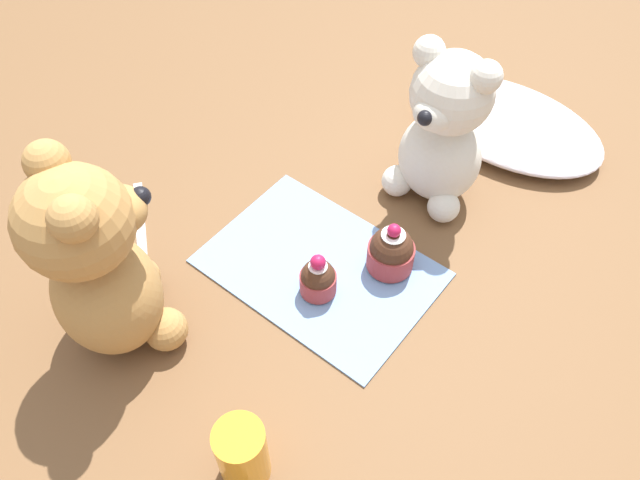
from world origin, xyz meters
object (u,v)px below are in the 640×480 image
at_px(teddy_bear_cream, 443,132).
at_px(juice_glass, 242,454).
at_px(cupcake_near_tan_bear, 318,278).
at_px(teddy_bear_tan, 99,265).
at_px(teaspoon, 140,218).
at_px(cupcake_near_cream_bear, 391,251).

xyz_separation_m(teddy_bear_cream, juice_glass, (0.06, -0.44, -0.07)).
height_order(cupcake_near_tan_bear, juice_glass, juice_glass).
relative_size(teddy_bear_tan, teaspoon, 1.93).
relative_size(cupcake_near_tan_bear, teaspoon, 0.48).
distance_m(cupcake_near_cream_bear, juice_glass, 0.30).
relative_size(cupcake_near_cream_bear, cupcake_near_tan_bear, 1.17).
bearing_deg(cupcake_near_tan_bear, cupcake_near_cream_bear, 61.42).
height_order(teddy_bear_tan, cupcake_near_tan_bear, teddy_bear_tan).
bearing_deg(teaspoon, cupcake_near_tan_bear, -129.56).
bearing_deg(juice_glass, teddy_bear_tan, 171.00).
height_order(teddy_bear_tan, teaspoon, teddy_bear_tan).
relative_size(teddy_bear_tan, juice_glass, 2.94).
height_order(teddy_bear_cream, cupcake_near_cream_bear, teddy_bear_cream).
xyz_separation_m(teddy_bear_cream, teddy_bear_tan, (-0.16, -0.40, 0.01)).
height_order(teddy_bear_cream, cupcake_near_tan_bear, teddy_bear_cream).
xyz_separation_m(teddy_bear_tan, teaspoon, (-0.12, 0.12, -0.12)).
bearing_deg(cupcake_near_tan_bear, teddy_bear_tan, -128.98).
bearing_deg(teddy_bear_tan, teaspoon, -25.39).
xyz_separation_m(teddy_bear_tan, juice_glass, (0.22, -0.03, -0.08)).
distance_m(cupcake_near_tan_bear, teaspoon, 0.27).
xyz_separation_m(teddy_bear_tan, cupcake_near_cream_bear, (0.19, 0.26, -0.09)).
bearing_deg(cupcake_near_tan_bear, teaspoon, -167.85).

